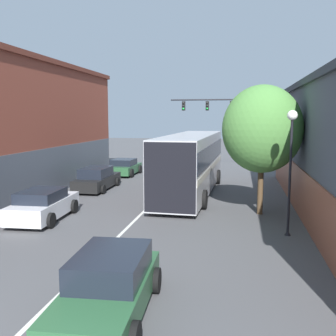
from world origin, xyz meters
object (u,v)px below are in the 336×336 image
object	(u,v)px
street_lamp	(291,153)
bus	(191,161)
parked_car_left_near	(97,179)
parked_car_left_far	(43,205)
parked_car_left_mid	(124,167)
traffic_signal_gantry	(228,116)
hatchback_foreground	(109,287)
street_tree_near	(262,129)

from	to	relation	value
street_lamp	bus	bearing A→B (deg)	121.89
parked_car_left_near	parked_car_left_far	world-z (taller)	parked_car_left_near
parked_car_left_mid	parked_car_left_near	bearing A→B (deg)	-177.82
traffic_signal_gantry	street_lamp	size ratio (longest dim) A/B	1.54
hatchback_foreground	parked_car_left_mid	distance (m)	22.59
parked_car_left_far	bus	bearing A→B (deg)	-41.63
parked_car_left_near	street_tree_near	world-z (taller)	street_tree_near
parked_car_left_far	street_lamp	world-z (taller)	street_lamp
hatchback_foreground	street_lamp	world-z (taller)	street_lamp
parked_car_left_mid	street_lamp	bearing A→B (deg)	-141.15
bus	parked_car_left_near	size ratio (longest dim) A/B	2.67
bus	parked_car_left_near	bearing A→B (deg)	89.03
hatchback_foreground	traffic_signal_gantry	xyz separation A→B (m)	(1.95, 25.85, 4.07)
parked_car_left_mid	street_tree_near	xyz separation A→B (m)	(10.10, -11.13, 3.45)
parked_car_left_mid	traffic_signal_gantry	xyz separation A→B (m)	(8.07, 4.11, 4.13)
parked_car_left_mid	traffic_signal_gantry	distance (m)	9.95
parked_car_left_mid	parked_car_left_far	distance (m)	13.99
parked_car_left_far	hatchback_foreground	bearing A→B (deg)	-145.88
traffic_signal_gantry	street_lamp	xyz separation A→B (m)	(2.96, -18.56, -1.49)
parked_car_left_near	parked_car_left_far	xyz separation A→B (m)	(0.26, -7.58, -0.00)
parked_car_left_near	street_tree_near	xyz separation A→B (m)	(10.03, -4.73, 3.40)
traffic_signal_gantry	street_lamp	distance (m)	18.85
bus	street_lamp	xyz separation A→B (m)	(4.80, -7.72, 1.26)
parked_car_left_near	parked_car_left_mid	xyz separation A→B (m)	(-0.08, 6.40, -0.05)
parked_car_left_mid	street_tree_near	size ratio (longest dim) A/B	0.63
bus	parked_car_left_far	xyz separation A→B (m)	(-5.89, -7.25, -1.34)
hatchback_foreground	street_tree_near	xyz separation A→B (m)	(3.99, 10.61, 3.39)
hatchback_foreground	parked_car_left_mid	world-z (taller)	hatchback_foreground
parked_car_left_far	traffic_signal_gantry	xyz separation A→B (m)	(7.73, 18.09, 4.09)
parked_car_left_far	street_tree_near	xyz separation A→B (m)	(9.76, 2.85, 3.40)
hatchback_foreground	parked_car_left_mid	bearing A→B (deg)	12.74
parked_car_left_near	street_lamp	size ratio (longest dim) A/B	0.95
bus	parked_car_left_mid	distance (m)	9.28
parked_car_left_far	street_lamp	bearing A→B (deg)	-95.05
traffic_signal_gantry	parked_car_left_mid	bearing A→B (deg)	-153.02
parked_car_left_near	street_tree_near	distance (m)	11.60
hatchback_foreground	parked_car_left_far	distance (m)	9.68
parked_car_left_mid	street_tree_near	bearing A→B (deg)	-136.27
bus	hatchback_foreground	world-z (taller)	bus
bus	traffic_signal_gantry	bearing A→B (deg)	-7.50
hatchback_foreground	traffic_signal_gantry	distance (m)	26.25
hatchback_foreground	parked_car_left_near	bearing A→B (deg)	18.52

